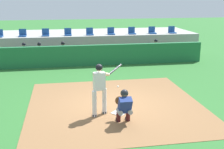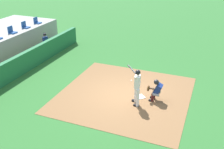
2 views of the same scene
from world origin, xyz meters
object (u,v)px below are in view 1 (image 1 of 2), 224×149
home_plate (119,113)px  stadium_seat_4 (90,33)px  dugout_player_2 (63,52)px  stadium_seat_7 (152,32)px  catcher_crouched (124,105)px  stadium_seat_3 (68,33)px  batter_at_plate (100,86)px  stadium_seat_8 (172,31)px  stadium_seat_2 (46,34)px  stadium_seat_5 (111,33)px  stadium_seat_6 (132,32)px  dugout_player_0 (24,53)px  stadium_seat_1 (23,34)px  dugout_player_1 (40,53)px  dugout_player_3 (156,49)px

home_plate → stadium_seat_4: size_ratio=0.92×
dugout_player_2 → stadium_seat_7: 6.53m
catcher_crouched → stadium_seat_3: (-1.43, 10.95, 0.93)m
batter_at_plate → stadium_seat_8: stadium_seat_8 is taller
dugout_player_2 → stadium_seat_2: stadium_seat_2 is taller
stadium_seat_5 → stadium_seat_6: bearing=0.0°
stadium_seat_2 → dugout_player_0: bearing=-120.1°
home_plate → stadium_seat_1: (-4.33, 10.18, 1.51)m
stadium_seat_3 → stadium_seat_8: (7.22, 0.00, 0.00)m
batter_at_plate → stadium_seat_7: size_ratio=3.76×
stadium_seat_2 → stadium_seat_4: size_ratio=1.00×
stadium_seat_7 → dugout_player_0: bearing=-166.4°
batter_at_plate → stadium_seat_8: bearing=57.7°
stadium_seat_2 → stadium_seat_5: size_ratio=1.00×
stadium_seat_5 → dugout_player_1: bearing=-156.3°
stadium_seat_5 → catcher_crouched: bearing=-97.6°
batter_at_plate → dugout_player_0: size_ratio=1.39×
stadium_seat_6 → stadium_seat_8: (2.89, 0.00, 0.00)m
home_plate → stadium_seat_5: 10.39m
stadium_seat_4 → stadium_seat_5: (1.44, 0.00, 0.00)m
dugout_player_1 → stadium_seat_7: 7.85m
home_plate → stadium_seat_3: stadium_seat_3 is taller
stadium_seat_4 → stadium_seat_6: same height
home_plate → stadium_seat_2: (-2.89, 10.18, 1.51)m
stadium_seat_5 → stadium_seat_8: 4.33m
catcher_crouched → stadium_seat_8: bearing=62.1°
stadium_seat_3 → batter_at_plate: bearing=-85.7°
dugout_player_2 → stadium_seat_3: 2.24m
stadium_seat_4 → dugout_player_2: bearing=-131.7°
stadium_seat_2 → catcher_crouched: bearing=-75.3°
dugout_player_3 → stadium_seat_4: size_ratio=2.71×
stadium_seat_7 → home_plate: bearing=-113.1°
catcher_crouched → stadium_seat_4: (0.01, 10.95, 0.93)m
stadium_seat_2 → stadium_seat_7: bearing=0.0°
stadium_seat_7 → stadium_seat_1: bearing=180.0°
dugout_player_1 → stadium_seat_6: size_ratio=2.71×
stadium_seat_5 → stadium_seat_8: (4.33, 0.00, 0.00)m
catcher_crouched → stadium_seat_4: stadium_seat_4 is taller
catcher_crouched → stadium_seat_8: (5.79, 10.95, 0.93)m
home_plate → stadium_seat_6: 10.69m
dugout_player_0 → stadium_seat_8: (9.85, 2.03, 0.86)m
stadium_seat_6 → stadium_seat_8: 2.89m
catcher_crouched → dugout_player_1: 9.47m
stadium_seat_1 → stadium_seat_6: 7.22m
stadium_seat_1 → stadium_seat_4: same height
stadium_seat_1 → stadium_seat_8: size_ratio=1.00×
dugout_player_0 → stadium_seat_5: 5.94m
dugout_player_3 → stadium_seat_3: size_ratio=2.71×
stadium_seat_3 → stadium_seat_5: 2.89m
batter_at_plate → stadium_seat_3: stadium_seat_3 is taller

